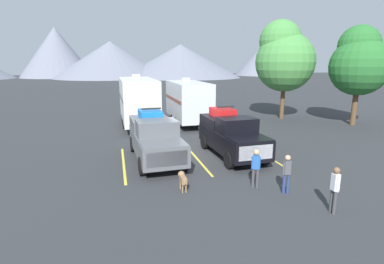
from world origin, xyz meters
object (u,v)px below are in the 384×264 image
object	(u,v)px
person_b	(335,187)
dog	(182,178)
camper_trailer_b	(188,100)
person_a	(256,166)
person_c	(287,172)
pickup_truck_b	(231,134)
pickup_truck_a	(155,137)
camper_trailer_a	(138,99)

from	to	relation	value
person_b	dog	size ratio (longest dim) A/B	1.95
camper_trailer_b	person_a	size ratio (longest dim) A/B	4.59
person_b	person_a	bearing A→B (deg)	122.21
person_a	person_c	bearing A→B (deg)	-40.02
pickup_truck_b	person_a	size ratio (longest dim) A/B	3.31
person_c	dog	bearing A→B (deg)	160.37
pickup_truck_a	person_a	xyz separation A→B (m)	(3.40, -4.74, -0.27)
pickup_truck_a	camper_trailer_a	world-z (taller)	camper_trailer_a
camper_trailer_a	person_a	bearing A→B (deg)	-75.39
pickup_truck_b	camper_trailer_b	size ratio (longest dim) A/B	0.72
camper_trailer_a	person_c	bearing A→B (deg)	-72.76
pickup_truck_a	camper_trailer_b	world-z (taller)	camper_trailer_b
camper_trailer_a	camper_trailer_b	distance (m)	4.00
camper_trailer_a	person_b	xyz separation A→B (m)	(5.15, -16.14, -1.17)
camper_trailer_a	dog	size ratio (longest dim) A/B	10.47
pickup_truck_b	camper_trailer_a	size ratio (longest dim) A/B	0.61
pickup_truck_b	person_c	bearing A→B (deg)	-87.26
person_c	pickup_truck_a	bearing A→B (deg)	128.08
camper_trailer_b	person_b	size ratio (longest dim) A/B	4.54
camper_trailer_b	dog	size ratio (longest dim) A/B	8.84
camper_trailer_b	person_c	xyz separation A→B (m)	(0.49, -13.93, -1.07)
person_a	dog	world-z (taller)	person_a
pickup_truck_a	dog	size ratio (longest dim) A/B	6.95
pickup_truck_a	pickup_truck_b	distance (m)	4.08
pickup_truck_b	person_a	xyz separation A→B (m)	(-0.67, -4.40, -0.26)
camper_trailer_a	person_c	size ratio (longest dim) A/B	5.64
pickup_truck_a	dog	distance (m)	4.25
camper_trailer_a	person_a	world-z (taller)	camper_trailer_a
person_a	camper_trailer_a	bearing A→B (deg)	104.61
person_a	person_b	distance (m)	3.00
person_a	camper_trailer_b	bearing A→B (deg)	88.14
person_a	pickup_truck_b	bearing A→B (deg)	81.38
person_b	pickup_truck_a	bearing A→B (deg)	124.49
person_a	person_b	world-z (taller)	person_b
camper_trailer_b	person_b	distance (m)	15.78
dog	camper_trailer_b	bearing A→B (deg)	75.37
pickup_truck_a	person_c	bearing A→B (deg)	-51.92
camper_trailer_a	camper_trailer_b	world-z (taller)	camper_trailer_a
pickup_truck_b	person_c	size ratio (longest dim) A/B	3.44
pickup_truck_b	camper_trailer_b	xyz separation A→B (m)	(-0.24, 8.77, 0.78)
camper_trailer_b	person_b	bearing A→B (deg)	-85.73
person_b	person_c	distance (m)	1.90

